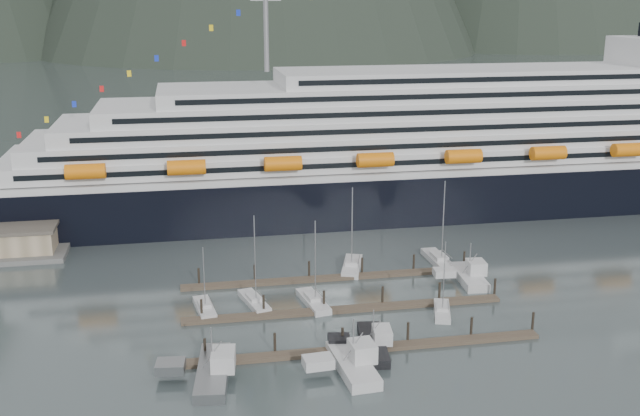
{
  "coord_description": "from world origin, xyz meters",
  "views": [
    {
      "loc": [
        -27.51,
        -97.13,
        45.06
      ],
      "look_at": [
        -5.24,
        22.0,
        10.6
      ],
      "focal_mm": 42.0,
      "sensor_mm": 36.0,
      "label": 1
    }
  ],
  "objects_px": {
    "sailboat_g": "(439,261)",
    "sailboat_b": "(254,302)",
    "sailboat_f": "(352,267)",
    "sailboat_h": "(442,311)",
    "trawler_b": "(352,363)",
    "trawler_e": "(468,275)",
    "sailboat_c": "(313,302)",
    "trawler_c": "(372,343)",
    "trawler_a": "(211,370)",
    "cruise_ship": "(451,153)",
    "sailboat_a": "(205,308)"
  },
  "relations": [
    {
      "from": "sailboat_g",
      "to": "trawler_c",
      "type": "height_order",
      "value": "sailboat_g"
    },
    {
      "from": "cruise_ship",
      "to": "sailboat_h",
      "type": "bearing_deg",
      "value": -110.91
    },
    {
      "from": "trawler_a",
      "to": "sailboat_c",
      "type": "bearing_deg",
      "value": -32.45
    },
    {
      "from": "sailboat_a",
      "to": "trawler_c",
      "type": "bearing_deg",
      "value": -135.36
    },
    {
      "from": "cruise_ship",
      "to": "trawler_b",
      "type": "distance_m",
      "value": 80.44
    },
    {
      "from": "sailboat_c",
      "to": "trawler_c",
      "type": "height_order",
      "value": "sailboat_c"
    },
    {
      "from": "sailboat_f",
      "to": "cruise_ship",
      "type": "bearing_deg",
      "value": -23.23
    },
    {
      "from": "trawler_c",
      "to": "trawler_e",
      "type": "relative_size",
      "value": 1.08
    },
    {
      "from": "sailboat_g",
      "to": "trawler_e",
      "type": "height_order",
      "value": "sailboat_g"
    },
    {
      "from": "sailboat_c",
      "to": "trawler_b",
      "type": "bearing_deg",
      "value": 173.95
    },
    {
      "from": "sailboat_g",
      "to": "trawler_b",
      "type": "distance_m",
      "value": 42.25
    },
    {
      "from": "trawler_e",
      "to": "cruise_ship",
      "type": "bearing_deg",
      "value": -11.35
    },
    {
      "from": "sailboat_f",
      "to": "sailboat_b",
      "type": "bearing_deg",
      "value": 141.22
    },
    {
      "from": "sailboat_b",
      "to": "sailboat_h",
      "type": "bearing_deg",
      "value": -121.53
    },
    {
      "from": "sailboat_a",
      "to": "trawler_c",
      "type": "height_order",
      "value": "sailboat_a"
    },
    {
      "from": "sailboat_g",
      "to": "sailboat_b",
      "type": "bearing_deg",
      "value": 108.39
    },
    {
      "from": "cruise_ship",
      "to": "trawler_b",
      "type": "height_order",
      "value": "cruise_ship"
    },
    {
      "from": "sailboat_c",
      "to": "sailboat_f",
      "type": "bearing_deg",
      "value": -42.8
    },
    {
      "from": "sailboat_c",
      "to": "trawler_a",
      "type": "height_order",
      "value": "sailboat_c"
    },
    {
      "from": "sailboat_a",
      "to": "trawler_a",
      "type": "height_order",
      "value": "sailboat_a"
    },
    {
      "from": "sailboat_f",
      "to": "trawler_b",
      "type": "relative_size",
      "value": 1.26
    },
    {
      "from": "trawler_a",
      "to": "trawler_c",
      "type": "height_order",
      "value": "trawler_a"
    },
    {
      "from": "trawler_b",
      "to": "sailboat_c",
      "type": "bearing_deg",
      "value": -1.21
    },
    {
      "from": "cruise_ship",
      "to": "sailboat_f",
      "type": "bearing_deg",
      "value": -130.71
    },
    {
      "from": "sailboat_h",
      "to": "trawler_e",
      "type": "relative_size",
      "value": 1.04
    },
    {
      "from": "sailboat_a",
      "to": "sailboat_c",
      "type": "relative_size",
      "value": 0.76
    },
    {
      "from": "trawler_b",
      "to": "trawler_e",
      "type": "xyz_separation_m",
      "value": [
        25.6,
        26.26,
        -0.05
      ]
    },
    {
      "from": "sailboat_h",
      "to": "trawler_a",
      "type": "distance_m",
      "value": 36.6
    },
    {
      "from": "sailboat_f",
      "to": "sailboat_g",
      "type": "height_order",
      "value": "sailboat_g"
    },
    {
      "from": "sailboat_g",
      "to": "sailboat_h",
      "type": "height_order",
      "value": "sailboat_g"
    },
    {
      "from": "sailboat_c",
      "to": "trawler_c",
      "type": "xyz_separation_m",
      "value": [
        5.06,
        -15.92,
        0.38
      ]
    },
    {
      "from": "sailboat_h",
      "to": "trawler_b",
      "type": "bearing_deg",
      "value": 147.79
    },
    {
      "from": "sailboat_c",
      "to": "sailboat_g",
      "type": "distance_m",
      "value": 28.29
    },
    {
      "from": "cruise_ship",
      "to": "sailboat_g",
      "type": "relative_size",
      "value": 13.45
    },
    {
      "from": "trawler_b",
      "to": "trawler_e",
      "type": "distance_m",
      "value": 36.68
    },
    {
      "from": "trawler_c",
      "to": "trawler_e",
      "type": "distance_m",
      "value": 30.08
    },
    {
      "from": "cruise_ship",
      "to": "sailboat_h",
      "type": "relative_size",
      "value": 17.89
    },
    {
      "from": "sailboat_g",
      "to": "trawler_e",
      "type": "bearing_deg",
      "value": -168.72
    },
    {
      "from": "sailboat_f",
      "to": "sailboat_g",
      "type": "relative_size",
      "value": 0.97
    },
    {
      "from": "trawler_c",
      "to": "trawler_e",
      "type": "xyz_separation_m",
      "value": [
        21.65,
        20.88,
        0.1
      ]
    },
    {
      "from": "sailboat_a",
      "to": "sailboat_c",
      "type": "bearing_deg",
      "value": -99.75
    },
    {
      "from": "sailboat_c",
      "to": "trawler_b",
      "type": "height_order",
      "value": "sailboat_c"
    },
    {
      "from": "sailboat_h",
      "to": "sailboat_g",
      "type": "bearing_deg",
      "value": -0.72
    },
    {
      "from": "sailboat_f",
      "to": "sailboat_g",
      "type": "bearing_deg",
      "value": -72.52
    },
    {
      "from": "trawler_a",
      "to": "trawler_b",
      "type": "height_order",
      "value": "trawler_b"
    },
    {
      "from": "cruise_ship",
      "to": "sailboat_h",
      "type": "distance_m",
      "value": 60.61
    },
    {
      "from": "sailboat_a",
      "to": "trawler_c",
      "type": "relative_size",
      "value": 0.86
    },
    {
      "from": "cruise_ship",
      "to": "sailboat_g",
      "type": "height_order",
      "value": "cruise_ship"
    },
    {
      "from": "trawler_a",
      "to": "sailboat_f",
      "type": "bearing_deg",
      "value": -30.34
    },
    {
      "from": "sailboat_c",
      "to": "trawler_b",
      "type": "relative_size",
      "value": 1.16
    }
  ]
}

